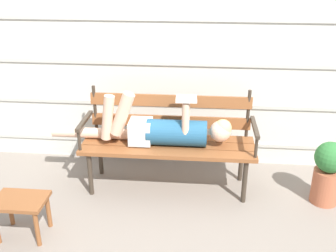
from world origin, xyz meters
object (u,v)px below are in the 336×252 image
park_bench (169,136)px  reclining_person (162,129)px  footstool (21,206)px  potted_plant (328,171)px

park_bench → reclining_person: bearing=-126.0°
park_bench → footstool: bearing=-140.8°
park_bench → reclining_person: (-0.05, -0.07, 0.10)m
potted_plant → reclining_person: bearing=175.4°
footstool → potted_plant: potted_plant is taller
footstool → potted_plant: size_ratio=0.69×
park_bench → footstool: 1.40m
reclining_person → footstool: (-1.01, -0.80, -0.34)m
reclining_person → potted_plant: bearing=-4.6°
potted_plant → footstool: bearing=-164.6°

